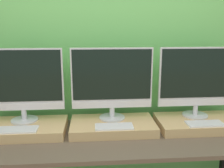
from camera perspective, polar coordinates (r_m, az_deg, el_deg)
name	(u,v)px	position (r m, az deg, el deg)	size (l,w,h in m)	color
wall_back	(110,61)	(2.17, -0.53, 5.28)	(8.00, 0.04, 2.60)	#66B75B
workbench	(114,144)	(1.94, 0.43, -13.60)	(2.23, 0.71, 0.80)	brown
wooden_riser_left	(22,129)	(2.05, -19.78, -9.58)	(0.66, 0.37, 0.07)	tan
monitor_left	(21,83)	(2.02, -20.01, 0.27)	(0.64, 0.21, 0.57)	silver
keyboard_left	(18,130)	(1.93, -20.77, -9.71)	(0.28, 0.12, 0.01)	silver
wooden_riser_center	(113,126)	(1.98, 0.18, -9.53)	(0.66, 0.37, 0.07)	tan
monitor_center	(112,81)	(1.95, 0.00, 0.65)	(0.64, 0.21, 0.57)	silver
keyboard_center	(114,126)	(1.86, 0.48, -9.69)	(0.28, 0.12, 0.01)	silver
wooden_riser_right	(198,123)	(2.15, 19.10, -8.44)	(0.66, 0.37, 0.07)	tan
monitor_right	(198,80)	(2.12, 19.02, 0.95)	(0.64, 0.21, 0.57)	silver
keyboard_right	(205,124)	(2.04, 20.49, -8.47)	(0.28, 0.12, 0.01)	silver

